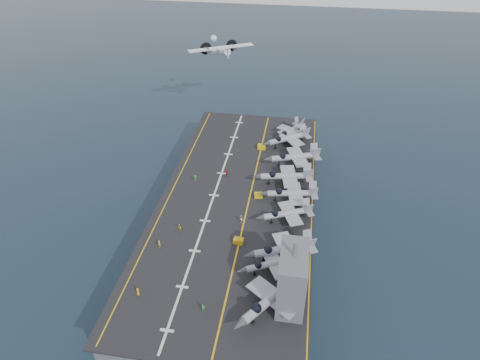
# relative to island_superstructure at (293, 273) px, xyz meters

# --- Properties ---
(ground) EXTENTS (500.00, 500.00, 0.00)m
(ground) POSITION_rel_island_superstructure_xyz_m (-15.00, 30.00, -17.90)
(ground) COLOR #142135
(ground) RESTS_ON ground
(hull) EXTENTS (36.00, 90.00, 10.00)m
(hull) POSITION_rel_island_superstructure_xyz_m (-15.00, 30.00, -12.90)
(hull) COLOR #56595E
(hull) RESTS_ON ground
(flight_deck) EXTENTS (38.00, 92.00, 0.40)m
(flight_deck) POSITION_rel_island_superstructure_xyz_m (-15.00, 30.00, -7.70)
(flight_deck) COLOR black
(flight_deck) RESTS_ON hull
(foul_line) EXTENTS (0.35, 90.00, 0.02)m
(foul_line) POSITION_rel_island_superstructure_xyz_m (-12.00, 30.00, -7.48)
(foul_line) COLOR gold
(foul_line) RESTS_ON flight_deck
(landing_centerline) EXTENTS (0.50, 90.00, 0.02)m
(landing_centerline) POSITION_rel_island_superstructure_xyz_m (-21.00, 30.00, -7.48)
(landing_centerline) COLOR silver
(landing_centerline) RESTS_ON flight_deck
(deck_edge_port) EXTENTS (0.25, 90.00, 0.02)m
(deck_edge_port) POSITION_rel_island_superstructure_xyz_m (-32.00, 30.00, -7.48)
(deck_edge_port) COLOR gold
(deck_edge_port) RESTS_ON flight_deck
(deck_edge_stbd) EXTENTS (0.25, 90.00, 0.02)m
(deck_edge_stbd) POSITION_rel_island_superstructure_xyz_m (3.50, 30.00, -7.48)
(deck_edge_stbd) COLOR gold
(deck_edge_stbd) RESTS_ON flight_deck
(island_superstructure) EXTENTS (5.00, 10.00, 15.00)m
(island_superstructure) POSITION_rel_island_superstructure_xyz_m (0.00, 0.00, 0.00)
(island_superstructure) COLOR #56595E
(island_superstructure) RESTS_ON flight_deck
(fighter_jet_0) EXTENTS (18.25, 19.38, 5.60)m
(fighter_jet_0) POSITION_rel_island_superstructure_xyz_m (-3.63, -2.46, -4.70)
(fighter_jet_0) COLOR #A0A7B3
(fighter_jet_0) RESTS_ON flight_deck
(fighter_jet_1) EXTENTS (15.38, 13.49, 4.48)m
(fighter_jet_1) POSITION_rel_island_superstructure_xyz_m (-4.28, 6.89, -5.26)
(fighter_jet_1) COLOR gray
(fighter_jet_1) RESTS_ON flight_deck
(fighter_jet_2) EXTENTS (18.09, 15.42, 5.31)m
(fighter_jet_2) POSITION_rel_island_superstructure_xyz_m (-2.16, 11.00, -4.84)
(fighter_jet_2) COLOR gray
(fighter_jet_2) RESTS_ON flight_deck
(fighter_jet_3) EXTENTS (16.01, 13.66, 4.70)m
(fighter_jet_3) POSITION_rel_island_superstructure_xyz_m (-2.24, 23.07, -5.15)
(fighter_jet_3) COLOR #8D949A
(fighter_jet_3) RESTS_ON flight_deck
(fighter_jet_4) EXTENTS (15.72, 11.86, 4.96)m
(fighter_jet_4) POSITION_rel_island_superstructure_xyz_m (-1.64, 30.79, -5.02)
(fighter_jet_4) COLOR #939CA3
(fighter_jet_4) RESTS_ON flight_deck
(fighter_jet_5) EXTENTS (17.26, 13.12, 5.42)m
(fighter_jet_5) POSITION_rel_island_superstructure_xyz_m (-3.63, 37.70, -4.79)
(fighter_jet_5) COLOR #8F979D
(fighter_jet_5) RESTS_ON flight_deck
(fighter_jet_6) EXTENTS (18.50, 15.24, 5.52)m
(fighter_jet_6) POSITION_rel_island_superstructure_xyz_m (-1.83, 47.38, -4.74)
(fighter_jet_6) COLOR gray
(fighter_jet_6) RESTS_ON flight_deck
(fighter_jet_7) EXTENTS (18.49, 17.12, 5.34)m
(fighter_jet_7) POSITION_rel_island_superstructure_xyz_m (-4.34, 57.60, -4.83)
(fighter_jet_7) COLOR #959EA4
(fighter_jet_7) RESTS_ON flight_deck
(fighter_jet_8) EXTENTS (14.78, 16.33, 4.72)m
(fighter_jet_8) POSITION_rel_island_superstructure_xyz_m (-4.07, 62.62, -5.14)
(fighter_jet_8) COLOR #9CA3AD
(fighter_jet_8) RESTS_ON flight_deck
(tow_cart_a) EXTENTS (2.27, 1.62, 1.27)m
(tow_cart_a) POSITION_rel_island_superstructure_xyz_m (-12.11, 13.90, -6.86)
(tow_cart_a) COLOR #BF8F11
(tow_cart_a) RESTS_ON flight_deck
(tow_cart_b) EXTENTS (2.27, 1.72, 1.23)m
(tow_cart_b) POSITION_rel_island_superstructure_xyz_m (-9.85, 30.96, -6.89)
(tow_cart_b) COLOR gold
(tow_cart_b) RESTS_ON flight_deck
(tow_cart_c) EXTENTS (2.38, 1.64, 1.37)m
(tow_cart_c) POSITION_rel_island_superstructure_xyz_m (-11.79, 54.56, -6.82)
(tow_cart_c) COLOR yellow
(tow_cart_c) RESTS_ON flight_deck
(crew_0) EXTENTS (0.97, 1.18, 1.70)m
(crew_0) POSITION_rel_island_superstructure_xyz_m (-28.74, -3.18, -6.65)
(crew_0) COLOR yellow
(crew_0) RESTS_ON flight_deck
(crew_1) EXTENTS (0.99, 1.27, 1.89)m
(crew_1) POSITION_rel_island_superstructure_xyz_m (-28.71, 9.88, -6.56)
(crew_1) COLOR yellow
(crew_1) RESTS_ON flight_deck
(crew_2) EXTENTS (1.09, 1.25, 1.76)m
(crew_2) POSITION_rel_island_superstructure_xyz_m (-25.88, 15.79, -6.62)
(crew_2) COLOR yellow
(crew_2) RESTS_ON flight_deck
(crew_3) EXTENTS (0.99, 1.24, 1.82)m
(crew_3) POSITION_rel_island_superstructure_xyz_m (-27.04, 35.24, -6.59)
(crew_3) COLOR green
(crew_3) RESTS_ON flight_deck
(crew_4) EXTENTS (0.93, 1.29, 2.02)m
(crew_4) POSITION_rel_island_superstructure_xyz_m (-19.40, 38.95, -6.49)
(crew_4) COLOR red
(crew_4) RESTS_ON flight_deck
(crew_6) EXTENTS (1.23, 1.31, 1.82)m
(crew_6) POSITION_rel_island_superstructure_xyz_m (-15.56, -5.01, -6.59)
(crew_6) COLOR green
(crew_6) RESTS_ON flight_deck
(crew_7) EXTENTS (1.29, 1.42, 1.97)m
(crew_7) POSITION_rel_island_superstructure_xyz_m (-12.68, 20.91, -6.52)
(crew_7) COLOR silver
(crew_7) RESTS_ON flight_deck
(transport_plane) EXTENTS (27.49, 24.73, 5.39)m
(transport_plane) POSITION_rel_island_superstructure_xyz_m (-30.15, 87.90, 9.65)
(transport_plane) COLOR silver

